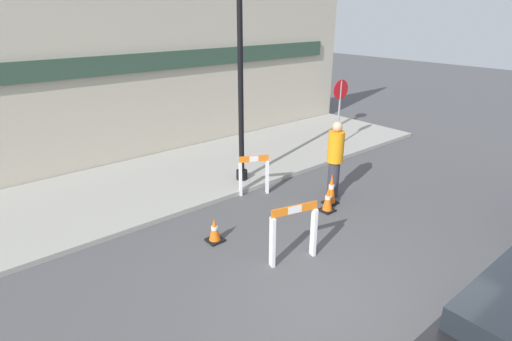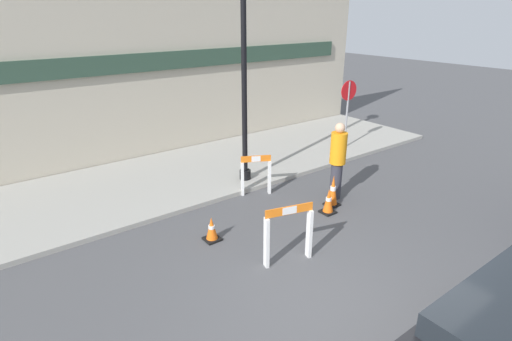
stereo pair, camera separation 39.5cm
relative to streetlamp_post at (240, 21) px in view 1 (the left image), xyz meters
The scene contains 11 objects.
ground_plane 6.67m from the streetlamp_post, 110.25° to the right, with size 60.00×60.00×0.00m, color #4C4C4F.
sidewalk_slab 4.49m from the streetlamp_post, 144.62° to the left, with size 18.00×3.77×0.11m.
storefront_facade 3.95m from the streetlamp_post, 119.61° to the left, with size 18.00×0.22×5.50m.
streetlamp_post is the anchor object (origin of this frame).
stop_sign 4.64m from the streetlamp_post, ahead, with size 0.60×0.07×2.09m.
barricade_0 3.48m from the streetlamp_post, 104.50° to the right, with size 0.69×0.44×0.98m.
barricade_1 4.89m from the streetlamp_post, 113.09° to the right, with size 0.88×0.36×1.09m.
traffic_cone_0 4.65m from the streetlamp_post, 138.31° to the right, with size 0.30×0.30×0.49m.
traffic_cone_1 4.29m from the streetlamp_post, 69.39° to the right, with size 0.30×0.30×0.74m.
traffic_cone_2 4.41m from the streetlamp_post, 78.36° to the right, with size 0.30×0.30×0.57m.
person_worker 3.74m from the streetlamp_post, 58.90° to the right, with size 0.37×0.37×1.82m.
Camera 1 is at (-3.86, -2.44, 4.14)m, focal length 28.00 mm.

